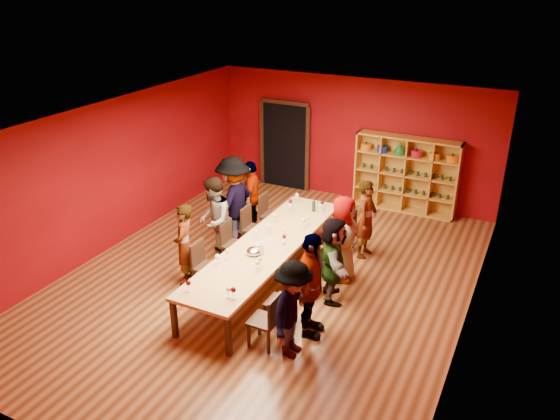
# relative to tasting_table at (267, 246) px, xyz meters

# --- Properties ---
(room_shell) EXTENTS (7.10, 9.10, 3.04)m
(room_shell) POSITION_rel_tasting_table_xyz_m (0.00, 0.00, 0.80)
(room_shell) COLOR #5B3118
(room_shell) RESTS_ON ground
(tasting_table) EXTENTS (1.10, 4.50, 0.75)m
(tasting_table) POSITION_rel_tasting_table_xyz_m (0.00, 0.00, 0.00)
(tasting_table) COLOR tan
(tasting_table) RESTS_ON ground
(doorway) EXTENTS (1.40, 0.17, 2.30)m
(doorway) POSITION_rel_tasting_table_xyz_m (-1.80, 4.43, 0.42)
(doorway) COLOR black
(doorway) RESTS_ON ground
(shelving_unit) EXTENTS (2.40, 0.40, 1.80)m
(shelving_unit) POSITION_rel_tasting_table_xyz_m (1.40, 4.32, 0.28)
(shelving_unit) COLOR #BC862A
(shelving_unit) RESTS_ON ground
(chair_person_left_1) EXTENTS (0.42, 0.42, 0.89)m
(chair_person_left_1) POSITION_rel_tasting_table_xyz_m (-0.91, -0.73, -0.20)
(chair_person_left_1) COLOR black
(chair_person_left_1) RESTS_ON ground
(person_left_1) EXTENTS (0.60, 0.68, 1.55)m
(person_left_1) POSITION_rel_tasting_table_xyz_m (-1.30, -0.73, 0.08)
(person_left_1) COLOR #141A37
(person_left_1) RESTS_ON ground
(chair_person_left_2) EXTENTS (0.42, 0.42, 0.89)m
(chair_person_left_2) POSITION_rel_tasting_table_xyz_m (-0.91, 0.22, -0.20)
(chair_person_left_2) COLOR black
(chair_person_left_2) RESTS_ON ground
(person_left_2) EXTENTS (0.76, 0.95, 1.72)m
(person_left_2) POSITION_rel_tasting_table_xyz_m (-1.28, 0.22, 0.16)
(person_left_2) COLOR #D08C93
(person_left_2) RESTS_ON ground
(chair_person_left_3) EXTENTS (0.42, 0.42, 0.89)m
(chair_person_left_3) POSITION_rel_tasting_table_xyz_m (-0.91, 1.01, -0.20)
(chair_person_left_3) COLOR black
(chair_person_left_3) RESTS_ON ground
(person_left_3) EXTENTS (0.56, 1.25, 1.89)m
(person_left_3) POSITION_rel_tasting_table_xyz_m (-1.31, 1.01, 0.25)
(person_left_3) COLOR #454549
(person_left_3) RESTS_ON ground
(chair_person_left_4) EXTENTS (0.42, 0.42, 0.89)m
(chair_person_left_4) POSITION_rel_tasting_table_xyz_m (-0.91, 1.75, -0.20)
(chair_person_left_4) COLOR black
(chair_person_left_4) RESTS_ON ground
(person_left_4) EXTENTS (0.69, 1.01, 1.59)m
(person_left_4) POSITION_rel_tasting_table_xyz_m (-1.31, 1.75, 0.09)
(person_left_4) COLOR #47474B
(person_left_4) RESTS_ON ground
(chair_person_right_0) EXTENTS (0.42, 0.42, 0.89)m
(chair_person_right_0) POSITION_rel_tasting_table_xyz_m (0.91, -1.70, -0.20)
(chair_person_right_0) COLOR black
(chair_person_right_0) RESTS_ON ground
(person_right_0) EXTENTS (0.43, 1.01, 1.56)m
(person_right_0) POSITION_rel_tasting_table_xyz_m (1.32, -1.70, 0.08)
(person_right_0) COLOR #515156
(person_right_0) RESTS_ON ground
(chair_person_right_1) EXTENTS (0.42, 0.42, 0.89)m
(chair_person_right_1) POSITION_rel_tasting_table_xyz_m (0.91, -1.14, -0.20)
(chair_person_right_1) COLOR black
(chair_person_right_1) RESTS_ON ground
(person_right_1) EXTENTS (0.64, 1.09, 1.76)m
(person_right_1) POSITION_rel_tasting_table_xyz_m (1.35, -1.14, 0.18)
(person_right_1) COLOR #515156
(person_right_1) RESTS_ON ground
(chair_person_right_2) EXTENTS (0.42, 0.42, 0.89)m
(chair_person_right_2) POSITION_rel_tasting_table_xyz_m (0.91, -0.05, -0.20)
(chair_person_right_2) COLOR black
(chair_person_right_2) RESTS_ON ground
(person_right_2) EXTENTS (0.97, 1.48, 1.55)m
(person_right_2) POSITION_rel_tasting_table_xyz_m (1.30, -0.05, 0.08)
(person_right_2) COLOR #5677B1
(person_right_2) RESTS_ON ground
(chair_person_right_3) EXTENTS (0.42, 0.42, 0.89)m
(chair_person_right_3) POSITION_rel_tasting_table_xyz_m (0.91, 0.69, -0.20)
(chair_person_right_3) COLOR black
(chair_person_right_3) RESTS_ON ground
(person_right_3) EXTENTS (0.47, 0.81, 1.63)m
(person_right_3) POSITION_rel_tasting_table_xyz_m (1.19, 0.69, 0.12)
(person_right_3) COLOR silver
(person_right_3) RESTS_ON ground
(chair_person_right_4) EXTENTS (0.42, 0.42, 0.89)m
(chair_person_right_4) POSITION_rel_tasting_table_xyz_m (0.91, 1.73, -0.20)
(chair_person_right_4) COLOR black
(chair_person_right_4) RESTS_ON ground
(person_right_4) EXTENTS (0.44, 0.60, 1.60)m
(person_right_4) POSITION_rel_tasting_table_xyz_m (1.30, 1.73, 0.10)
(person_right_4) COLOR silver
(person_right_4) RESTS_ON ground
(wine_glass_0) EXTENTS (0.08, 0.08, 0.20)m
(wine_glass_0) POSITION_rel_tasting_table_xyz_m (0.28, -0.79, 0.20)
(wine_glass_0) COLOR white
(wine_glass_0) RESTS_ON tasting_table
(wine_glass_1) EXTENTS (0.07, 0.07, 0.18)m
(wine_glass_1) POSITION_rel_tasting_table_xyz_m (0.16, 0.40, 0.18)
(wine_glass_1) COLOR white
(wine_glass_1) RESTS_ON tasting_table
(wine_glass_2) EXTENTS (0.09, 0.09, 0.21)m
(wine_glass_2) POSITION_rel_tasting_table_xyz_m (-0.29, 0.84, 0.20)
(wine_glass_2) COLOR white
(wine_glass_2) RESTS_ON tasting_table
(wine_glass_3) EXTENTS (0.08, 0.08, 0.20)m
(wine_glass_3) POSITION_rel_tasting_table_xyz_m (0.38, -1.80, 0.20)
(wine_glass_3) COLOR white
(wine_glass_3) RESTS_ON tasting_table
(wine_glass_4) EXTENTS (0.08, 0.08, 0.20)m
(wine_glass_4) POSITION_rel_tasting_table_xyz_m (0.29, 1.87, 0.19)
(wine_glass_4) COLOR white
(wine_glass_4) RESTS_ON tasting_table
(wine_glass_5) EXTENTS (0.09, 0.09, 0.22)m
(wine_glass_5) POSITION_rel_tasting_table_xyz_m (-0.37, -1.07, 0.21)
(wine_glass_5) COLOR white
(wine_glass_5) RESTS_ON tasting_table
(wine_glass_6) EXTENTS (0.08, 0.08, 0.19)m
(wine_glass_6) POSITION_rel_tasting_table_xyz_m (0.29, -1.81, 0.19)
(wine_glass_6) COLOR white
(wine_glass_6) RESTS_ON tasting_table
(wine_glass_7) EXTENTS (0.09, 0.09, 0.22)m
(wine_glass_7) POSITION_rel_tasting_table_xyz_m (-0.20, 1.37, 0.21)
(wine_glass_7) COLOR white
(wine_glass_7) RESTS_ON tasting_table
(wine_glass_8) EXTENTS (0.09, 0.09, 0.22)m
(wine_glass_8) POSITION_rel_tasting_table_xyz_m (0.32, 0.87, 0.21)
(wine_glass_8) COLOR white
(wine_glass_8) RESTS_ON tasting_table
(wine_glass_9) EXTENTS (0.08, 0.08, 0.20)m
(wine_glass_9) POSITION_rel_tasting_table_xyz_m (0.34, 1.67, 0.20)
(wine_glass_9) COLOR white
(wine_glass_9) RESTS_ON tasting_table
(wine_glass_10) EXTENTS (0.08, 0.08, 0.19)m
(wine_glass_10) POSITION_rel_tasting_table_xyz_m (0.37, -0.09, 0.19)
(wine_glass_10) COLOR white
(wine_glass_10) RESTS_ON tasting_table
(wine_glass_11) EXTENTS (0.07, 0.07, 0.18)m
(wine_glass_11) POSITION_rel_tasting_table_xyz_m (0.31, 1.07, 0.18)
(wine_glass_11) COLOR white
(wine_glass_11) RESTS_ON tasting_table
(wine_glass_12) EXTENTS (0.09, 0.09, 0.21)m
(wine_glass_12) POSITION_rel_tasting_table_xyz_m (-0.33, -0.82, 0.21)
(wine_glass_12) COLOR white
(wine_glass_12) RESTS_ON tasting_table
(wine_glass_13) EXTENTS (0.07, 0.07, 0.18)m
(wine_glass_13) POSITION_rel_tasting_table_xyz_m (-0.01, -0.37, 0.18)
(wine_glass_13) COLOR white
(wine_glass_13) RESTS_ON tasting_table
(wine_glass_14) EXTENTS (0.08, 0.08, 0.20)m
(wine_glass_14) POSITION_rel_tasting_table_xyz_m (0.30, -0.92, 0.19)
(wine_glass_14) COLOR white
(wine_glass_14) RESTS_ON tasting_table
(wine_glass_15) EXTENTS (0.08, 0.08, 0.20)m
(wine_glass_15) POSITION_rel_tasting_table_xyz_m (-0.27, 0.08, 0.20)
(wine_glass_15) COLOR white
(wine_glass_15) RESTS_ON tasting_table
(wine_glass_16) EXTENTS (0.08, 0.08, 0.20)m
(wine_glass_16) POSITION_rel_tasting_table_xyz_m (-0.34, -1.94, 0.20)
(wine_glass_16) COLOR white
(wine_glass_16) RESTS_ON tasting_table
(wine_glass_17) EXTENTS (0.08, 0.08, 0.20)m
(wine_glass_17) POSITION_rel_tasting_table_xyz_m (-0.31, 1.63, 0.20)
(wine_glass_17) COLOR white
(wine_glass_17) RESTS_ON tasting_table
(wine_glass_18) EXTENTS (0.09, 0.09, 0.22)m
(wine_glass_18) POSITION_rel_tasting_table_xyz_m (-0.32, 1.94, 0.21)
(wine_glass_18) COLOR white
(wine_glass_18) RESTS_ON tasting_table
(wine_glass_19) EXTENTS (0.08, 0.08, 0.19)m
(wine_glass_19) POSITION_rel_tasting_table_xyz_m (0.27, 0.14, 0.19)
(wine_glass_19) COLOR white
(wine_glass_19) RESTS_ON tasting_table
(spittoon_bowl) EXTENTS (0.27, 0.27, 0.15)m
(spittoon_bowl) POSITION_rel_tasting_table_xyz_m (-0.02, -0.45, 0.11)
(spittoon_bowl) COLOR silver
(spittoon_bowl) RESTS_ON tasting_table
(carafe_a) EXTENTS (0.09, 0.09, 0.23)m
(carafe_a) POSITION_rel_tasting_table_xyz_m (-0.15, 0.34, 0.15)
(carafe_a) COLOR white
(carafe_a) RESTS_ON tasting_table
(carafe_b) EXTENTS (0.10, 0.10, 0.24)m
(carafe_b) POSITION_rel_tasting_table_xyz_m (0.09, -0.39, 0.16)
(carafe_b) COLOR white
(carafe_b) RESTS_ON tasting_table
(wine_bottle) EXTENTS (0.09, 0.09, 0.30)m
(wine_bottle) POSITION_rel_tasting_table_xyz_m (0.18, 1.71, 0.16)
(wine_bottle) COLOR #123419
(wine_bottle) RESTS_ON tasting_table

